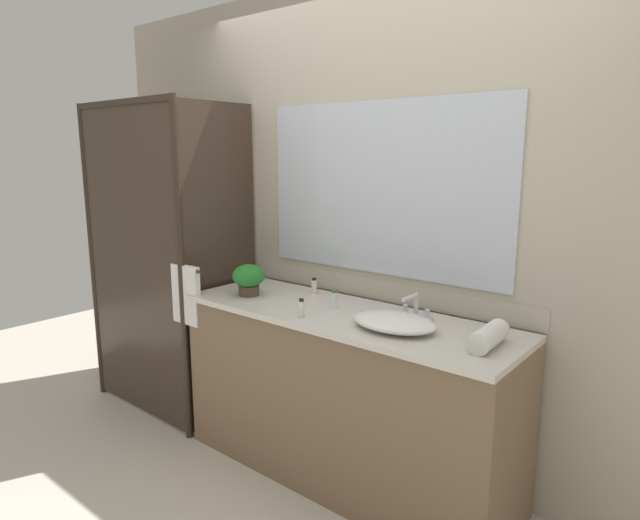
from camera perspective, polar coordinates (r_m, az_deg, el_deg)
The scene contains 11 objects.
ground_plane at distance 3.11m, azimuth 2.29°, elevation -21.61°, with size 8.00×8.00×0.00m, color beige.
wall_back_with_mirror at distance 2.92m, azimuth 6.59°, elevation 3.62°, with size 4.40×0.06×2.60m.
vanity_cabinet at distance 2.90m, azimuth 2.48°, elevation -14.03°, with size 1.80×0.58×0.90m.
shower_enclosure at distance 3.49m, azimuth -16.43°, elevation -0.26°, with size 1.20×0.59×2.00m.
sink_basin at distance 2.50m, azimuth 7.80°, elevation -6.45°, with size 0.41×0.29×0.07m, color white.
faucet at distance 2.65m, azimuth 9.95°, elevation -5.24°, with size 0.17×0.14×0.13m.
potted_plant at distance 3.06m, azimuth -7.51°, elevation -1.89°, with size 0.18×0.18×0.18m.
amenity_bottle_lotion at distance 2.79m, azimuth 1.51°, elevation -4.21°, with size 0.03×0.03×0.10m.
amenity_bottle_shampoo at distance 3.07m, azimuth -0.63°, elevation -2.79°, with size 0.03×0.03×0.09m.
amenity_bottle_conditioner at distance 2.64m, azimuth -1.96°, elevation -5.12°, with size 0.03×0.03×0.09m.
rolled_towel_near_edge at distance 2.35m, azimuth 17.31°, elevation -7.70°, with size 0.09×0.09×0.25m, color white.
Camera 1 is at (1.57, -2.09, 1.69)m, focal length 30.44 mm.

